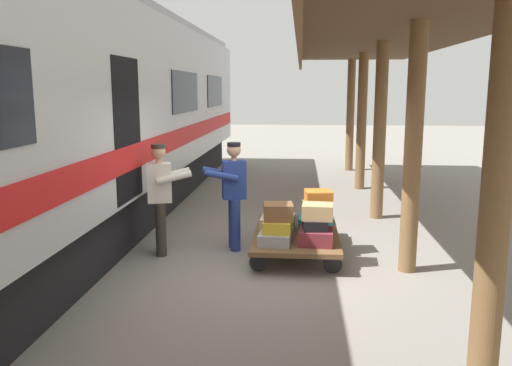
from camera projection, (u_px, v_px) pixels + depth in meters
ground_plane at (269, 267)px, 7.55m from camera, size 60.00×60.00×0.00m
platform_canopy at (415, 31)px, 6.81m from camera, size 3.20×19.32×3.56m
train_car at (25, 121)px, 7.47m from camera, size 3.02×21.70×4.00m
luggage_cart at (296, 235)px, 8.13m from camera, size 1.29×2.18×0.34m
suitcase_gray_aluminum at (276, 237)px, 7.55m from camera, size 0.50×0.64×0.17m
suitcase_navy_fabric at (314, 215)px, 8.67m from camera, size 0.43×0.47×0.24m
suitcase_teal_softside at (315, 225)px, 8.08m from camera, size 0.53×0.49×0.25m
suitcase_cream_canvas at (278, 224)px, 8.13m from camera, size 0.53×0.65×0.25m
suitcase_burgundy_valise at (316, 237)px, 7.49m from camera, size 0.52×0.53×0.21m
suitcase_maroon_trunk at (279, 216)px, 8.72m from camera, size 0.47×0.60×0.19m
suitcase_yellow_case at (278, 226)px, 7.52m from camera, size 0.42×0.49×0.17m
suitcase_black_hardshell at (315, 224)px, 7.48m from camera, size 0.37×0.41×0.15m
suitcase_olive_duffel at (317, 209)px, 8.06m from camera, size 0.46×0.44×0.22m
suitcase_brown_leather at (278, 212)px, 7.52m from camera, size 0.45×0.43×0.23m
suitcase_orange_carryall at (318, 196)px, 8.05m from camera, size 0.44×0.44×0.17m
suitcase_tan_vintage at (318, 211)px, 7.48m from camera, size 0.46×0.42×0.21m
porter_in_overalls at (233, 192)px, 8.22m from camera, size 0.73×0.55×1.70m
porter_by_door at (161, 195)px, 7.97m from camera, size 0.73×0.55×1.70m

